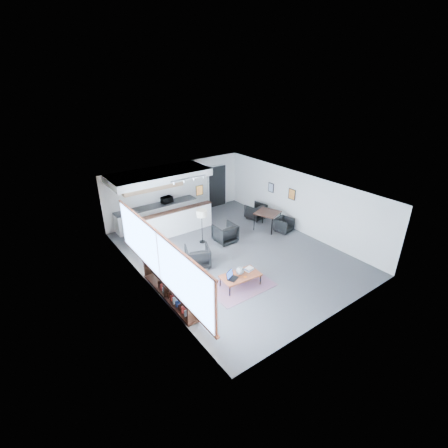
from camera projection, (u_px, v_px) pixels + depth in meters
room at (234, 223)px, 12.01m from camera, size 7.02×9.02×2.62m
window at (159, 258)px, 9.45m from camera, size 0.10×5.95×1.66m
console at (169, 290)px, 9.90m from camera, size 0.35×3.00×0.80m
kitchenette at (160, 199)px, 14.06m from camera, size 4.20×1.96×2.60m
doorway at (217, 186)px, 16.57m from camera, size 1.10×0.12×2.15m
track_light at (189, 179)px, 12.78m from camera, size 1.60×0.07×0.15m
wall_art_lower at (292, 194)px, 14.04m from camera, size 0.03×0.38×0.48m
wall_art_upper at (271, 188)px, 15.01m from camera, size 0.03×0.34×0.44m
kilim_rug at (240, 285)px, 10.64m from camera, size 2.08×1.42×0.01m
coffee_table at (240, 276)px, 10.48m from camera, size 1.33×0.79×0.42m
laptop at (231, 276)px, 10.27m from camera, size 0.43×0.40×0.25m
ceramic_pot at (240, 271)px, 10.45m from camera, size 0.27×0.27×0.27m
book_stack at (249, 269)px, 10.71m from camera, size 0.33×0.28×0.09m
coaster at (245, 277)px, 10.36m from camera, size 0.11×0.11×0.01m
armchair_left at (198, 255)px, 11.56m from camera, size 1.05×1.02×0.85m
armchair_right at (225, 232)px, 13.23m from camera, size 0.83×0.77×0.85m
floor_lamp at (202, 214)px, 12.84m from camera, size 0.42×0.42×1.43m
dining_table at (268, 214)px, 14.18m from camera, size 1.23×1.23×0.80m
dining_chair_near at (284, 225)px, 14.14m from camera, size 0.67×0.64×0.58m
dining_chair_far at (256, 212)px, 15.36m from camera, size 0.75×0.72×0.69m
microwave at (167, 199)px, 14.77m from camera, size 0.54×0.36×0.34m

